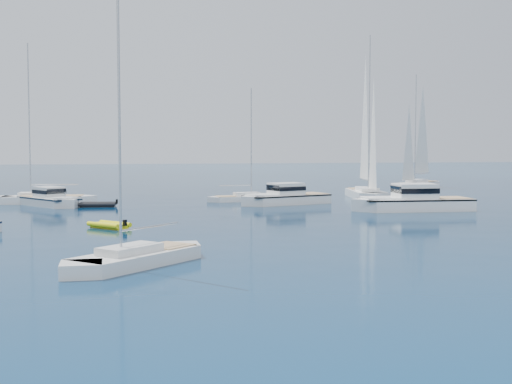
# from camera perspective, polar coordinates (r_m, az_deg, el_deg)

# --- Properties ---
(ground) EXTENTS (400.00, 400.00, 0.00)m
(ground) POSITION_cam_1_polar(r_m,az_deg,el_deg) (35.48, 15.03, -6.26)
(ground) COLOR navy
(ground) RESTS_ON ground
(motor_cruiser_centre) EXTENTS (12.58, 4.26, 3.27)m
(motor_cruiser_centre) POSITION_cam_1_polar(r_m,az_deg,el_deg) (66.77, 12.81, -1.51)
(motor_cruiser_centre) COLOR white
(motor_cruiser_centre) RESTS_ON ground
(motor_cruiser_distant) EXTENTS (11.39, 6.83, 2.86)m
(motor_cruiser_distant) POSITION_cam_1_polar(r_m,az_deg,el_deg) (72.07, 2.36, -1.02)
(motor_cruiser_distant) COLOR silver
(motor_cruiser_distant) RESTS_ON ground
(motor_cruiser_horizon) EXTENTS (7.86, 9.44, 2.49)m
(motor_cruiser_horizon) POSITION_cam_1_polar(r_m,az_deg,el_deg) (73.06, -16.69, -1.12)
(motor_cruiser_horizon) COLOR silver
(motor_cruiser_horizon) RESTS_ON ground
(sailboat_fore) EXTENTS (9.33, 9.48, 15.51)m
(sailboat_fore) POSITION_cam_1_polar(r_m,az_deg,el_deg) (36.11, -9.93, -6.01)
(sailboat_fore) COLOR silver
(sailboat_fore) RESTS_ON ground
(sailboat_centre) EXTENTS (9.05, 3.59, 12.94)m
(sailboat_centre) POSITION_cam_1_polar(r_m,az_deg,el_deg) (75.96, -1.02, -0.77)
(sailboat_centre) COLOR silver
(sailboat_centre) RESTS_ON ground
(sailboat_sails_r) EXTENTS (5.39, 13.59, 19.44)m
(sailboat_sails_r) POSITION_cam_1_polar(r_m,az_deg,el_deg) (81.96, 9.11, -0.48)
(sailboat_sails_r) COLOR white
(sailboat_sails_r) RESTS_ON ground
(sailboat_far_l) EXTENTS (12.10, 3.90, 17.52)m
(sailboat_far_l) POSITION_cam_1_polar(r_m,az_deg,el_deg) (76.71, -17.28, -0.90)
(sailboat_far_l) COLOR white
(sailboat_far_l) RESTS_ON ground
(sailboat_sails_far) EXTENTS (10.96, 9.60, 17.06)m
(sailboat_sails_far) POSITION_cam_1_polar(r_m,az_deg,el_deg) (104.33, 13.30, 0.40)
(sailboat_sails_far) COLOR white
(sailboat_sails_far) RESTS_ON ground
(tender_yellow) EXTENTS (3.69, 3.78, 0.95)m
(tender_yellow) POSITION_cam_1_polar(r_m,az_deg,el_deg) (52.50, -12.08, -2.95)
(tender_yellow) COLOR yellow
(tender_yellow) RESTS_ON ground
(tender_grey_far) EXTENTS (4.00, 2.45, 0.95)m
(tender_grey_far) POSITION_cam_1_polar(r_m,az_deg,el_deg) (70.94, -12.99, -1.20)
(tender_grey_far) COLOR black
(tender_grey_far) RESTS_ON ground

